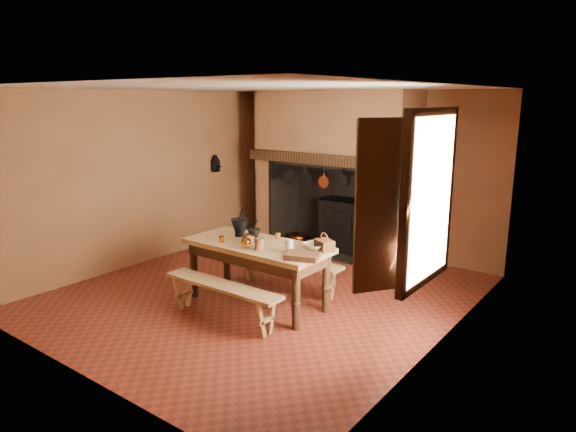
% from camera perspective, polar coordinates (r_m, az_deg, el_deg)
% --- Properties ---
extents(floor, '(5.50, 5.50, 0.00)m').
position_cam_1_polar(floor, '(7.26, -2.70, -8.59)').
color(floor, maroon).
rests_on(floor, ground).
extents(ceiling, '(5.50, 5.50, 0.00)m').
position_cam_1_polar(ceiling, '(6.76, -2.96, 14.09)').
color(ceiling, silver).
rests_on(ceiling, back_wall).
extents(back_wall, '(5.00, 0.02, 2.80)m').
position_cam_1_polar(back_wall, '(9.13, 8.29, 4.84)').
color(back_wall, brown).
rests_on(back_wall, floor).
extents(wall_left, '(0.02, 5.50, 2.80)m').
position_cam_1_polar(wall_left, '(8.67, -15.69, 4.07)').
color(wall_left, brown).
rests_on(wall_left, floor).
extents(wall_right, '(0.02, 5.50, 2.80)m').
position_cam_1_polar(wall_right, '(5.65, 17.11, -0.55)').
color(wall_right, brown).
rests_on(wall_right, floor).
extents(wall_front, '(5.00, 0.02, 2.80)m').
position_cam_1_polar(wall_front, '(5.12, -22.87, -2.35)').
color(wall_front, brown).
rests_on(wall_front, floor).
extents(chimney_breast, '(2.95, 0.96, 2.80)m').
position_cam_1_polar(chimney_breast, '(8.85, 5.28, 7.36)').
color(chimney_breast, brown).
rests_on(chimney_breast, floor).
extents(iron_range, '(1.12, 0.55, 1.60)m').
position_cam_1_polar(iron_range, '(9.06, 6.95, -1.08)').
color(iron_range, black).
rests_on(iron_range, floor).
extents(hearth_pans, '(0.51, 0.62, 0.20)m').
position_cam_1_polar(hearth_pans, '(9.51, 0.93, -2.75)').
color(hearth_pans, orange).
rests_on(hearth_pans, floor).
extents(hanging_pans, '(1.92, 0.29, 0.27)m').
position_cam_1_polar(hanging_pans, '(8.51, 3.22, 4.11)').
color(hanging_pans, black).
rests_on(hanging_pans, chimney_breast).
extents(onion_string, '(0.12, 0.10, 0.46)m').
position_cam_1_polar(onion_string, '(7.85, 11.30, 2.90)').
color(onion_string, '#92491B').
rests_on(onion_string, chimney_breast).
extents(herb_bunch, '(0.20, 0.20, 0.35)m').
position_cam_1_polar(herb_bunch, '(7.76, 12.51, 3.12)').
color(herb_bunch, olive).
rests_on(herb_bunch, chimney_breast).
extents(window, '(0.39, 1.75, 1.76)m').
position_cam_1_polar(window, '(5.27, 14.28, 2.03)').
color(window, white).
rests_on(window, wall_right).
extents(wall_coffee_mill, '(0.23, 0.16, 0.31)m').
position_cam_1_polar(wall_coffee_mill, '(9.60, -8.08, 5.94)').
color(wall_coffee_mill, black).
rests_on(wall_coffee_mill, wall_left).
extents(work_table, '(1.93, 0.86, 0.84)m').
position_cam_1_polar(work_table, '(6.68, -3.44, -4.12)').
color(work_table, '#A5794B').
rests_on(work_table, floor).
extents(bench_front, '(1.70, 0.30, 0.48)m').
position_cam_1_polar(bench_front, '(6.33, -7.33, -8.51)').
color(bench_front, '#A5794B').
rests_on(bench_front, floor).
extents(bench_back, '(1.71, 0.30, 0.48)m').
position_cam_1_polar(bench_back, '(7.27, -0.10, -5.53)').
color(bench_back, '#A5794B').
rests_on(bench_back, floor).
extents(mortar_large, '(0.23, 0.23, 0.40)m').
position_cam_1_polar(mortar_large, '(6.97, -5.39, -1.18)').
color(mortar_large, black).
rests_on(mortar_large, work_table).
extents(mortar_small, '(0.17, 0.17, 0.29)m').
position_cam_1_polar(mortar_small, '(6.68, -3.80, -2.08)').
color(mortar_small, black).
rests_on(mortar_small, work_table).
extents(coffee_grinder, '(0.15, 0.12, 0.16)m').
position_cam_1_polar(coffee_grinder, '(6.60, -4.45, -2.60)').
color(coffee_grinder, '#3D2113').
rests_on(coffee_grinder, work_table).
extents(brass_mug_a, '(0.09, 0.09, 0.08)m').
position_cam_1_polar(brass_mug_a, '(6.71, -7.38, -2.58)').
color(brass_mug_a, orange).
rests_on(brass_mug_a, work_table).
extents(brass_mug_b, '(0.08, 0.08, 0.09)m').
position_cam_1_polar(brass_mug_b, '(6.83, -1.13, -2.19)').
color(brass_mug_b, orange).
rests_on(brass_mug_b, work_table).
extents(mixing_bowl, '(0.36, 0.36, 0.07)m').
position_cam_1_polar(mixing_bowl, '(6.39, 3.13, -3.34)').
color(mixing_bowl, beige).
rests_on(mixing_bowl, work_table).
extents(stoneware_crock, '(0.15, 0.15, 0.15)m').
position_cam_1_polar(stoneware_crock, '(6.34, -3.22, -3.12)').
color(stoneware_crock, brown).
rests_on(stoneware_crock, work_table).
extents(glass_jar, '(0.11, 0.11, 0.16)m').
position_cam_1_polar(glass_jar, '(6.21, 0.16, -3.38)').
color(glass_jar, beige).
rests_on(glass_jar, work_table).
extents(wicker_basket, '(0.28, 0.25, 0.22)m').
position_cam_1_polar(wicker_basket, '(6.32, 4.05, -3.18)').
color(wicker_basket, '#442214').
rests_on(wicker_basket, work_table).
extents(wooden_tray, '(0.46, 0.39, 0.07)m').
position_cam_1_polar(wooden_tray, '(5.99, 1.61, -4.47)').
color(wooden_tray, '#3D2113').
rests_on(wooden_tray, work_table).
extents(brass_cup, '(0.15, 0.15, 0.11)m').
position_cam_1_polar(brass_cup, '(6.43, -4.68, -3.10)').
color(brass_cup, orange).
rests_on(brass_cup, work_table).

